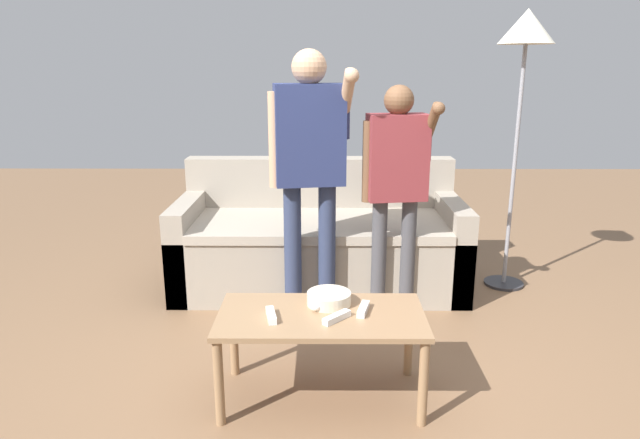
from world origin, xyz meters
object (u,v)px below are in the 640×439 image
object	(u,v)px
couch	(320,242)
game_remote_wand_near	(271,315)
floor_lamp	(525,46)
game_remote_wand_spare	(363,309)
game_remote_nunchuk	(316,305)
coffee_table	(321,325)
player_right	(396,175)
snack_bowl	(329,298)
game_remote_wand_far	(337,317)
player_center	(310,155)

from	to	relation	value
couch	game_remote_wand_near	distance (m)	1.56
floor_lamp	game_remote_wand_spare	distance (m)	2.19
couch	game_remote_nunchuk	xyz separation A→B (m)	(-0.01, -1.44, 0.15)
floor_lamp	game_remote_wand_near	world-z (taller)	floor_lamp
coffee_table	game_remote_wand_spare	distance (m)	0.21
coffee_table	floor_lamp	size ratio (longest dim) A/B	0.51
player_right	game_remote_wand_spare	distance (m)	1.09
snack_bowl	game_remote_wand_far	world-z (taller)	snack_bowl
floor_lamp	game_remote_wand_spare	xyz separation A→B (m)	(-1.13, -1.43, -1.21)
couch	snack_bowl	bearing A→B (deg)	-87.77
player_center	player_right	size ratio (longest dim) A/B	1.14
player_center	player_right	distance (m)	0.54
couch	player_center	size ratio (longest dim) A/B	1.22
snack_bowl	game_remote_wand_spare	bearing A→B (deg)	-29.48
player_right	game_remote_wand_far	bearing A→B (deg)	-110.19
game_remote_nunchuk	floor_lamp	bearing A→B (deg)	46.09
game_remote_wand_near	game_remote_nunchuk	bearing A→B (deg)	25.49
coffee_table	player_center	world-z (taller)	player_center
player_center	game_remote_wand_near	bearing A→B (deg)	-99.07
coffee_table	player_center	xyz separation A→B (m)	(-0.07, 0.92, 0.65)
game_remote_wand_near	game_remote_wand_far	size ratio (longest dim) A/B	1.11
player_center	coffee_table	bearing A→B (deg)	-85.53
couch	floor_lamp	world-z (taller)	floor_lamp
game_remote_wand_near	player_center	bearing A→B (deg)	80.93
coffee_table	floor_lamp	bearing A→B (deg)	47.54
coffee_table	game_remote_wand_far	size ratio (longest dim) A/B	7.02
floor_lamp	player_right	distance (m)	1.25
game_remote_wand_far	player_right	bearing A→B (deg)	69.81
floor_lamp	game_remote_wand_spare	world-z (taller)	floor_lamp
game_remote_nunchuk	player_right	distance (m)	1.13
floor_lamp	player_right	size ratio (longest dim) A/B	1.32
game_remote_wand_near	game_remote_wand_spare	size ratio (longest dim) A/B	1.00
snack_bowl	game_remote_nunchuk	size ratio (longest dim) A/B	2.42
coffee_table	game_remote_wand_spare	world-z (taller)	game_remote_wand_spare
player_center	game_remote_wand_near	distance (m)	1.14
couch	game_remote_nunchuk	distance (m)	1.45
coffee_table	game_remote_wand_near	world-z (taller)	game_remote_wand_near
coffee_table	game_remote_nunchuk	distance (m)	0.10
snack_bowl	player_right	size ratio (longest dim) A/B	0.15
floor_lamp	game_remote_wand_spare	size ratio (longest dim) A/B	12.52
game_remote_wand_spare	game_remote_nunchuk	bearing A→B (deg)	172.86
floor_lamp	game_remote_nunchuk	bearing A→B (deg)	-133.91
couch	snack_bowl	world-z (taller)	couch
snack_bowl	game_remote_nunchuk	distance (m)	0.09
floor_lamp	game_remote_wand_near	distance (m)	2.48
game_remote_wand_far	game_remote_wand_near	bearing A→B (deg)	176.28
couch	floor_lamp	distance (m)	1.91
game_remote_wand_far	floor_lamp	bearing A→B (deg)	50.40
game_remote_nunchuk	player_right	bearing A→B (deg)	62.76
coffee_table	game_remote_wand_far	distance (m)	0.12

